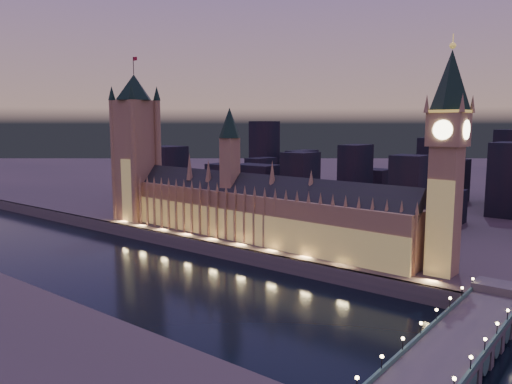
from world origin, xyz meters
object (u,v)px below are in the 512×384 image
Objects in this scene: elizabeth_tower at (448,144)px; victoria_tower at (136,140)px; palace_of_westminster at (254,209)px; westminster_bridge at (464,344)px.

victoria_tower is at bearing -180.00° from elizabeth_tower.
westminster_bridge is (138.53, -65.18, -20.39)m from palace_of_westminster.
palace_of_westminster is at bearing 154.80° from westminster_bridge.
elizabeth_tower is at bearing 113.80° from westminster_bridge.
palace_of_westminster is 114.94m from victoria_tower.
victoria_tower is 262.04m from westminster_bridge.
westminster_bridge is at bearing -66.20° from elizabeth_tower.
elizabeth_tower is 94.30m from westminster_bridge.
victoria_tower is 1.02× the size of westminster_bridge.
victoria_tower reaches higher than elizabeth_tower.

